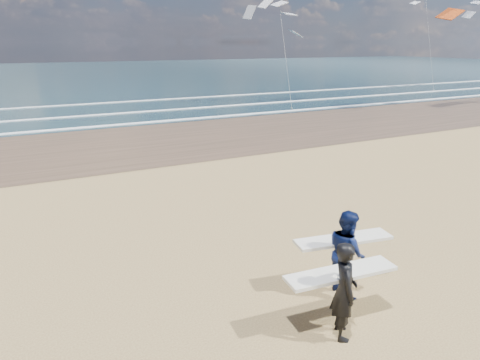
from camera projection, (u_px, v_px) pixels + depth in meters
wet_sand_strip at (386, 115)px, 31.72m from camera, size 220.00×12.00×0.01m
ocean at (166, 72)px, 77.63m from camera, size 220.00×100.00×0.02m
foam_breakers at (307, 99)px, 40.30m from camera, size 220.00×11.70×0.05m
surfer_near at (344, 288)px, 7.69m from camera, size 2.24×1.12×1.88m
surfer_far at (346, 251)px, 9.07m from camera, size 2.26×1.33×1.88m
kite_1 at (284, 41)px, 35.69m from camera, size 5.84×4.74×9.43m
kite_5 at (428, 30)px, 48.77m from camera, size 4.68×4.61×12.47m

